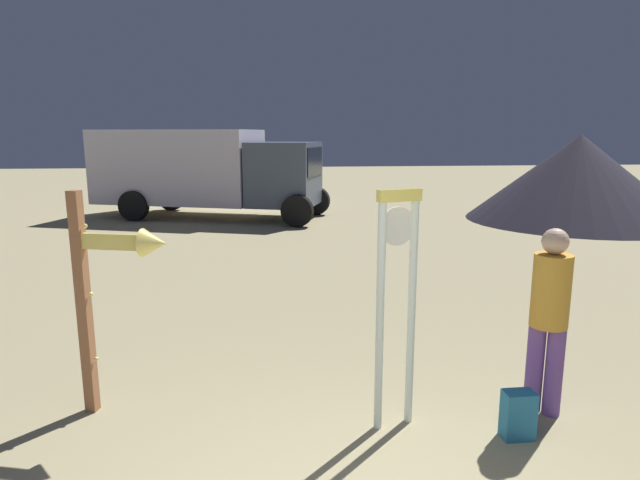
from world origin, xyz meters
TOP-DOWN VIEW (x-y plane):
  - standing_clock at (0.63, 1.70)m, footprint 0.40×0.18m
  - arrow_sign at (-1.83, 2.17)m, footprint 0.89×0.40m
  - person_near_clock at (2.07, 1.76)m, footprint 0.33×0.33m
  - backpack at (1.63, 1.37)m, footprint 0.26×0.21m
  - box_truck_near at (-2.26, 14.33)m, footprint 7.44×4.56m
  - dome_tent at (8.85, 12.37)m, footprint 6.31×6.31m

SIDE VIEW (x-z plane):
  - backpack at x=1.63m, z-range 0.00..0.42m
  - person_near_clock at x=2.07m, z-range 0.10..1.85m
  - standing_clock at x=0.63m, z-range 0.20..2.31m
  - dome_tent at x=8.85m, z-range 0.00..2.55m
  - arrow_sign at x=-1.83m, z-range 0.28..2.35m
  - box_truck_near at x=-2.26m, z-range 0.16..2.84m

